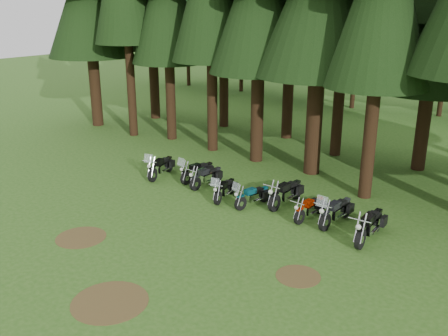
{
  "coord_description": "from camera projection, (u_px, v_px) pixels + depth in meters",
  "views": [
    {
      "loc": [
        11.03,
        -11.57,
        8.11
      ],
      "look_at": [
        -1.94,
        5.0,
        1.0
      ],
      "focal_mm": 40.0,
      "sensor_mm": 36.0,
      "label": 1
    }
  ],
  "objects": [
    {
      "name": "decid_1",
      "position": [
        243.0,
        27.0,
        44.36
      ],
      "size": [
        7.91,
        7.69,
        9.88
      ],
      "color": "black",
      "rests_on": "ground"
    },
    {
      "name": "decid_3",
      "position": [
        359.0,
        50.0,
        37.73
      ],
      "size": [
        6.12,
        5.95,
        7.65
      ],
      "color": "black",
      "rests_on": "ground"
    },
    {
      "name": "motorcycle_1",
      "position": [
        198.0,
        172.0,
        23.43
      ],
      "size": [
        0.51,
        2.14,
        1.34
      ],
      "rotation": [
        0.0,
        0.0,
        -0.11
      ],
      "color": "black",
      "rests_on": "ground"
    },
    {
      "name": "decid_2",
      "position": [
        291.0,
        41.0,
        40.66
      ],
      "size": [
        6.72,
        6.53,
        8.4
      ],
      "color": "black",
      "rests_on": "ground"
    },
    {
      "name": "dirt_patch_0",
      "position": [
        81.0,
        237.0,
        17.93
      ],
      "size": [
        1.8,
        1.8,
        0.01
      ],
      "primitive_type": "cylinder",
      "color": "#4C3D1E",
      "rests_on": "ground"
    },
    {
      "name": "motorcycle_6",
      "position": [
        310.0,
        209.0,
        19.36
      ],
      "size": [
        0.34,
        1.97,
        0.8
      ],
      "rotation": [
        0.0,
        0.0,
        -0.08
      ],
      "color": "black",
      "rests_on": "ground"
    },
    {
      "name": "dirt_patch_2",
      "position": [
        110.0,
        302.0,
        14.1
      ],
      "size": [
        2.2,
        2.2,
        0.01
      ],
      "primitive_type": "cylinder",
      "color": "#4C3D1E",
      "rests_on": "ground"
    },
    {
      "name": "decid_0",
      "position": [
        188.0,
        24.0,
        47.53
      ],
      "size": [
        8.0,
        7.78,
        10.0
      ],
      "color": "black",
      "rests_on": "ground"
    },
    {
      "name": "ground",
      "position": [
        180.0,
        241.0,
        17.67
      ],
      "size": [
        120.0,
        120.0,
        0.0
      ],
      "primitive_type": "plane",
      "color": "#2A5617",
      "rests_on": "ground"
    },
    {
      "name": "motorcycle_3",
      "position": [
        225.0,
        190.0,
        21.27
      ],
      "size": [
        0.7,
        1.99,
        1.25
      ],
      "rotation": [
        0.0,
        0.0,
        0.23
      ],
      "color": "black",
      "rests_on": "ground"
    },
    {
      "name": "motorcycle_5",
      "position": [
        286.0,
        194.0,
        20.63
      ],
      "size": [
        0.34,
        2.41,
        0.98
      ],
      "rotation": [
        0.0,
        0.0,
        -0.02
      ],
      "color": "black",
      "rests_on": "ground"
    },
    {
      "name": "motorcycle_4",
      "position": [
        253.0,
        196.0,
        20.55
      ],
      "size": [
        0.64,
        1.98,
        1.25
      ],
      "rotation": [
        0.0,
        0.0,
        -0.2
      ],
      "color": "black",
      "rests_on": "ground"
    },
    {
      "name": "motorcycle_8",
      "position": [
        369.0,
        226.0,
        17.63
      ],
      "size": [
        0.39,
        2.45,
        1.0
      ],
      "rotation": [
        0.0,
        0.0,
        0.05
      ],
      "color": "black",
      "rests_on": "ground"
    },
    {
      "name": "motorcycle_7",
      "position": [
        336.0,
        212.0,
        18.87
      ],
      "size": [
        0.46,
        2.33,
        1.47
      ],
      "rotation": [
        0.0,
        0.0,
        -0.05
      ],
      "color": "black",
      "rests_on": "ground"
    },
    {
      "name": "dirt_patch_1",
      "position": [
        298.0,
        276.0,
        15.42
      ],
      "size": [
        1.4,
        1.4,
        0.01
      ],
      "primitive_type": "cylinder",
      "color": "#4C3D1E",
      "rests_on": "ground"
    },
    {
      "name": "motorcycle_0",
      "position": [
        161.0,
        167.0,
        23.95
      ],
      "size": [
        0.86,
        2.26,
        1.43
      ],
      "rotation": [
        0.0,
        0.0,
        0.26
      ],
      "color": "black",
      "rests_on": "ground"
    },
    {
      "name": "motorcycle_2",
      "position": [
        207.0,
        177.0,
        22.75
      ],
      "size": [
        0.34,
        2.08,
        0.85
      ],
      "rotation": [
        0.0,
        0.0,
        -0.07
      ],
      "color": "black",
      "rests_on": "ground"
    }
  ]
}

